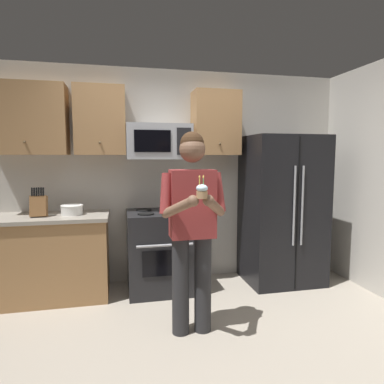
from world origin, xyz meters
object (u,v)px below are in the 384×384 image
(oven_range, at_px, (161,251))
(microwave, at_px, (159,142))
(knife_block, at_px, (39,206))
(cupcake, at_px, (201,191))
(bowl_large_white, at_px, (72,210))
(refrigerator, at_px, (282,210))
(person, at_px, (192,222))

(oven_range, bearing_deg, microwave, 89.98)
(knife_block, relative_size, cupcake, 1.84)
(microwave, bearing_deg, bowl_large_white, -173.68)
(refrigerator, bearing_deg, knife_block, 179.80)
(microwave, bearing_deg, cupcake, -84.35)
(oven_range, relative_size, refrigerator, 0.52)
(refrigerator, bearing_deg, cupcake, -135.96)
(person, distance_m, cupcake, 0.44)
(knife_block, xyz_separation_m, bowl_large_white, (0.32, 0.04, -0.06))
(oven_range, relative_size, person, 0.53)
(oven_range, xyz_separation_m, cupcake, (0.15, -1.35, 0.83))
(person, bearing_deg, cupcake, -90.00)
(microwave, height_order, refrigerator, microwave)
(microwave, relative_size, cupcake, 4.26)
(knife_block, distance_m, person, 1.75)
(oven_range, xyz_separation_m, microwave, (0.00, 0.12, 1.26))
(microwave, height_order, person, microwave)
(oven_range, height_order, knife_block, knife_block)
(bowl_large_white, xyz_separation_m, cupcake, (1.11, -1.36, 0.32))
(oven_range, relative_size, cupcake, 5.36)
(oven_range, height_order, bowl_large_white, bowl_large_white)
(refrigerator, height_order, person, refrigerator)
(oven_range, relative_size, bowl_large_white, 3.98)
(oven_range, xyz_separation_m, knife_block, (-1.29, -0.03, 0.58))
(refrigerator, distance_m, person, 1.68)
(oven_range, distance_m, refrigerator, 1.56)
(microwave, bearing_deg, person, -82.74)
(knife_block, xyz_separation_m, person, (1.44, -0.99, -0.04))
(oven_range, relative_size, knife_block, 2.91)
(bowl_large_white, bearing_deg, knife_block, -172.63)
(cupcake, bearing_deg, microwave, 95.65)
(knife_block, distance_m, bowl_large_white, 0.33)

